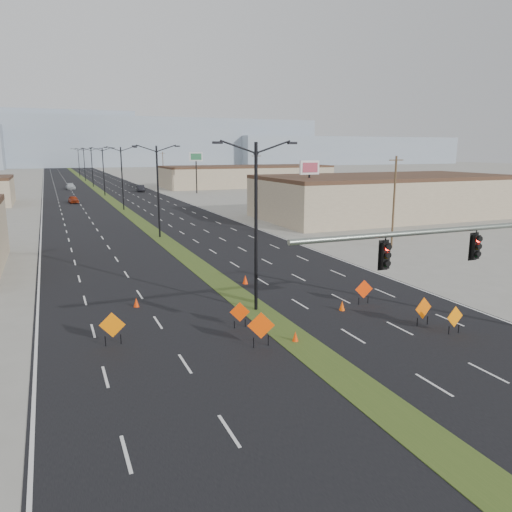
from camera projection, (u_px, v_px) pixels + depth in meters
name	position (u px, v px, depth m)	size (l,w,h in m)	color
ground	(373.00, 399.00, 19.54)	(600.00, 600.00, 0.00)	gray
road_surface	(103.00, 194.00, 109.86)	(25.00, 400.00, 0.02)	black
median_strip	(103.00, 194.00, 109.86)	(2.00, 400.00, 0.04)	#354D1B
building_se_near	(385.00, 198.00, 72.36)	(36.00, 18.00, 5.50)	tan
building_se_far	(247.00, 177.00, 132.63)	(44.00, 16.00, 5.00)	tan
mesa_center	(135.00, 142.00, 302.59)	(220.00, 50.00, 28.00)	#8896A9
mesa_east	(341.00, 151.00, 347.11)	(160.00, 50.00, 18.00)	#8896A9
mesa_backdrop	(9.00, 139.00, 293.98)	(140.00, 50.00, 32.00)	#8896A9
signal_mast	(504.00, 253.00, 23.56)	(16.30, 0.60, 8.00)	slate
streetlight_0	(256.00, 222.00, 29.25)	(5.15, 0.24, 10.02)	black
streetlight_1	(158.00, 188.00, 54.54)	(5.15, 0.24, 10.02)	black
streetlight_2	(122.00, 176.00, 79.83)	(5.15, 0.24, 10.02)	black
streetlight_3	(103.00, 170.00, 105.12)	(5.15, 0.24, 10.02)	black
streetlight_4	(92.00, 166.00, 130.41)	(5.15, 0.24, 10.02)	black
streetlight_5	(84.00, 163.00, 155.70)	(5.15, 0.24, 10.02)	black
streetlight_6	(79.00, 161.00, 180.99)	(5.15, 0.24, 10.02)	black
utility_pole_0	(394.00, 201.00, 48.65)	(1.60, 0.20, 9.00)	#4C3823
utility_pole_1	(256.00, 181.00, 80.26)	(1.60, 0.20, 9.00)	#4C3823
utility_pole_2	(197.00, 172.00, 111.87)	(1.60, 0.20, 9.00)	#4C3823
utility_pole_3	(163.00, 167.00, 143.48)	(1.60, 0.20, 9.00)	#4C3823
car_left	(73.00, 200.00, 91.15)	(1.54, 3.83, 1.31)	#9A2C10
car_mid	(141.00, 188.00, 115.97)	(1.60, 4.59, 1.51)	black
car_far	(71.00, 186.00, 122.84)	(2.01, 4.94, 1.43)	silver
construction_sign_0	(112.00, 326.00, 24.68)	(1.24, 0.42, 1.72)	orange
construction_sign_1	(261.00, 327.00, 24.47)	(1.29, 0.48, 1.80)	#ED4405
construction_sign_2	(240.00, 313.00, 27.18)	(1.04, 0.40, 1.45)	#E43B04
construction_sign_3	(364.00, 290.00, 31.35)	(1.18, 0.21, 1.57)	#F23705
construction_sign_4	(455.00, 318.00, 26.27)	(1.14, 0.15, 1.52)	orange
construction_sign_5	(423.00, 309.00, 27.48)	(1.22, 0.21, 1.63)	#EE6205
cone_0	(295.00, 337.00, 25.28)	(0.34, 0.34, 0.56)	#E63804
cone_1	(342.00, 306.00, 30.21)	(0.36, 0.36, 0.61)	#E94A04
cone_2	(245.00, 280.00, 36.21)	(0.40, 0.40, 0.66)	red
cone_3	(136.00, 302.00, 30.89)	(0.36, 0.36, 0.61)	red
pole_sign_east_near	(309.00, 173.00, 64.61)	(2.69, 0.47, 8.22)	black
pole_sign_east_far	(196.00, 160.00, 110.48)	(2.88, 1.41, 9.07)	black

